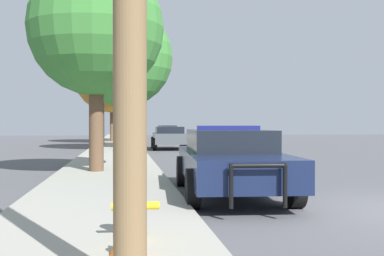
{
  "coord_description": "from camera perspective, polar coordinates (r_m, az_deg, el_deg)",
  "views": [
    {
      "loc": [
        -4.73,
        -7.6,
        1.5
      ],
      "look_at": [
        -1.07,
        17.71,
        1.27
      ],
      "focal_mm": 45.0,
      "sensor_mm": 36.0,
      "label": 1
    }
  ],
  "objects": [
    {
      "name": "car_background_midblock",
      "position": [
        28.27,
        -2.73,
        -1.06
      ],
      "size": [
        2.1,
        4.3,
        1.33
      ],
      "rotation": [
        0.0,
        0.0,
        -0.03
      ],
      "color": "#474C51",
      "rests_on": "ground_plane"
    },
    {
      "name": "car_background_oncoming",
      "position": [
        30.46,
        5.86,
        -1.0
      ],
      "size": [
        1.87,
        4.05,
        1.31
      ],
      "rotation": [
        0.0,
        0.0,
        3.15
      ],
      "color": "black",
      "rests_on": "ground_plane"
    },
    {
      "name": "tree_sidewalk_far",
      "position": [
        38.09,
        -9.48,
        6.23
      ],
      "size": [
        5.9,
        5.9,
        8.12
      ],
      "color": "brown",
      "rests_on": "sidewalk_left"
    },
    {
      "name": "police_car",
      "position": [
        10.19,
        4.5,
        -3.73
      ],
      "size": [
        2.32,
        5.37,
        1.46
      ],
      "rotation": [
        0.0,
        0.0,
        3.08
      ],
      "color": "#141E3D",
      "rests_on": "ground_plane"
    },
    {
      "name": "tree_sidewalk_mid",
      "position": [
        27.71,
        -8.17,
        8.3
      ],
      "size": [
        5.62,
        5.62,
        7.95
      ],
      "color": "#4C3823",
      "rests_on": "sidewalk_left"
    },
    {
      "name": "traffic_light",
      "position": [
        31.28,
        -7.56,
        5.01
      ],
      "size": [
        4.14,
        0.35,
        5.39
      ],
      "color": "#424247",
      "rests_on": "sidewalk_left"
    },
    {
      "name": "traffic_cone",
      "position": [
        5.16,
        -7.57,
        -12.3
      ],
      "size": [
        0.4,
        0.4,
        0.46
      ],
      "color": "orange",
      "rests_on": "sidewalk_left"
    },
    {
      "name": "sidewalk_left",
      "position": [
        7.74,
        -10.99,
        -10.2
      ],
      "size": [
        3.0,
        110.0,
        0.13
      ],
      "color": "#99968C",
      "rests_on": "ground_plane"
    },
    {
      "name": "tree_sidewalk_near",
      "position": [
        14.47,
        -11.29,
        11.45
      ],
      "size": [
        3.93,
        3.93,
        6.11
      ],
      "color": "brown",
      "rests_on": "sidewalk_left"
    },
    {
      "name": "car_background_distant",
      "position": [
        46.64,
        -2.98,
        -0.45
      ],
      "size": [
        2.16,
        4.67,
        1.34
      ],
      "rotation": [
        0.0,
        0.0,
        0.08
      ],
      "color": "silver",
      "rests_on": "ground_plane"
    },
    {
      "name": "fire_hydrant",
      "position": [
        5.88,
        -6.72,
        -8.77
      ],
      "size": [
        0.57,
        0.25,
        0.8
      ],
      "color": "gold",
      "rests_on": "sidewalk_left"
    }
  ]
}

